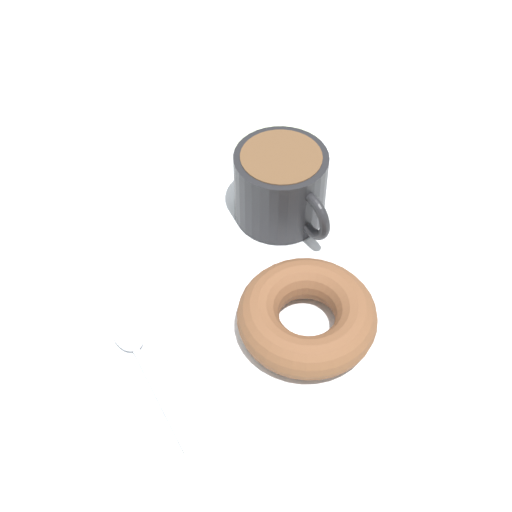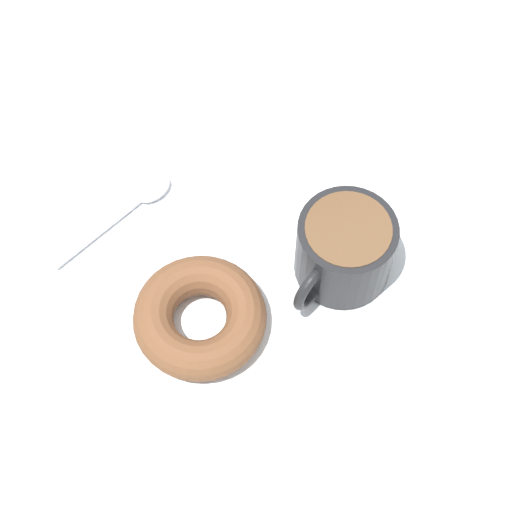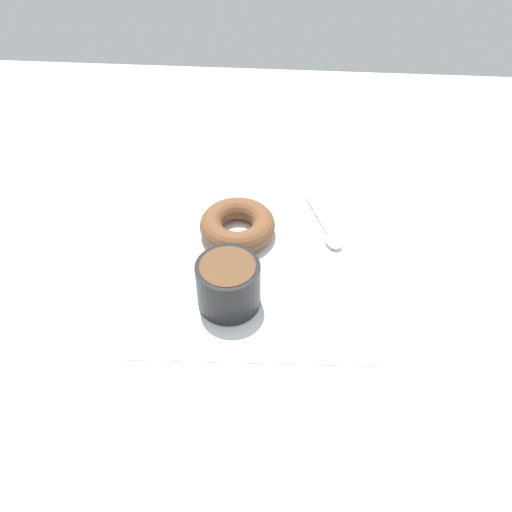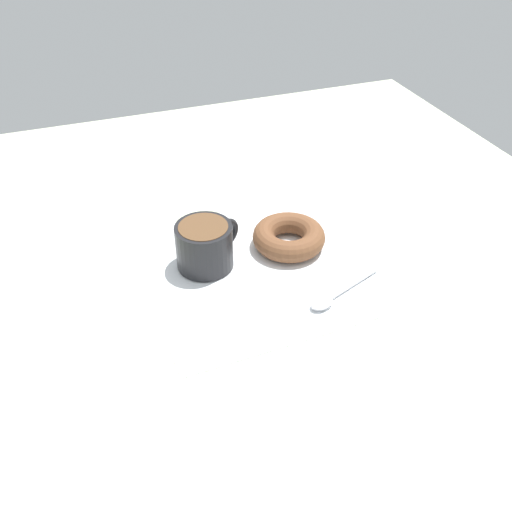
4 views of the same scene
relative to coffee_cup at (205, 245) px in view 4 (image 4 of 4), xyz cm
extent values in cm
cube|color=beige|center=(1.57, 6.61, -4.87)|extent=(120.00, 120.00, 2.00)
cube|color=white|center=(3.18, 6.71, -3.72)|extent=(33.72, 33.72, 0.30)
cylinder|color=black|center=(0.08, -0.15, -0.19)|extent=(8.37, 8.37, 6.77)
cylinder|color=brown|center=(0.08, -0.15, 3.00)|extent=(7.17, 7.17, 0.60)
torus|color=black|center=(-2.01, 3.90, -0.19)|extent=(2.95, 4.58, 4.69)
torus|color=brown|center=(-0.05, 13.28, -1.87)|extent=(11.23, 11.23, 3.40)
ellipsoid|color=silver|center=(14.25, 12.20, -3.12)|extent=(3.52, 4.22, 0.90)
cylinder|color=silver|center=(12.04, 18.05, -3.29)|extent=(4.22, 9.95, 0.56)
camera|label=1|loc=(8.32, 45.87, 44.08)|focal=50.00mm
camera|label=2|loc=(-28.55, 20.83, 63.40)|focal=60.00mm
camera|label=3|loc=(7.14, -49.49, 54.45)|focal=40.00mm
camera|label=4|loc=(65.37, -16.04, 48.90)|focal=40.00mm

